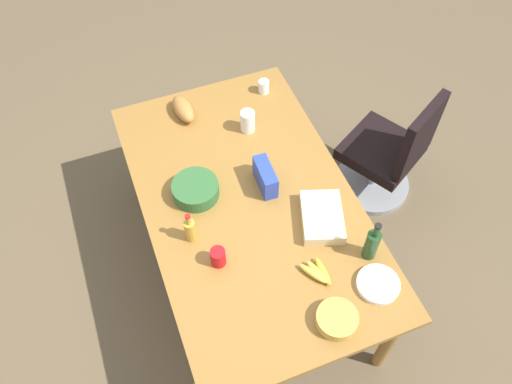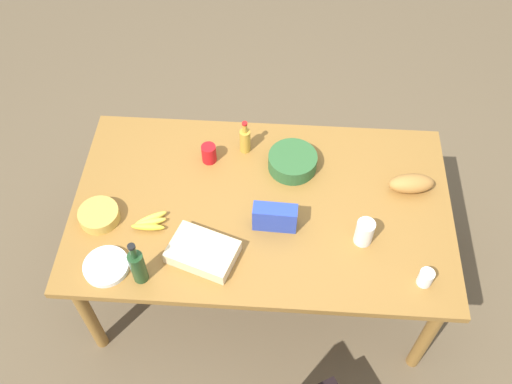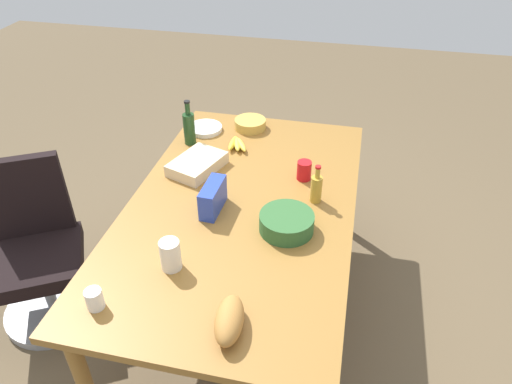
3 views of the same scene
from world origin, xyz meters
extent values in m
plane|color=brown|center=(0.00, 0.00, 0.00)|extent=(10.00, 10.00, 0.00)
cube|color=olive|center=(0.00, 0.00, 0.75)|extent=(1.97, 1.16, 0.04)
cylinder|color=olive|center=(-0.90, -0.49, 0.37)|extent=(0.07, 0.07, 0.73)
cylinder|color=olive|center=(0.90, -0.49, 0.37)|extent=(0.07, 0.07, 0.73)
cylinder|color=olive|center=(0.90, 0.49, 0.37)|extent=(0.07, 0.07, 0.73)
cylinder|color=gray|center=(0.30, -1.10, 0.03)|extent=(0.56, 0.56, 0.05)
cylinder|color=gray|center=(0.30, -1.10, 0.23)|extent=(0.06, 0.06, 0.37)
cube|color=black|center=(0.30, -1.10, 0.42)|extent=(0.65, 0.65, 0.09)
cube|color=black|center=(0.11, -1.20, 0.71)|extent=(0.26, 0.41, 0.49)
cube|color=#2740AE|center=(0.07, -0.13, 0.85)|extent=(0.22, 0.09, 0.15)
cylinder|color=#1E411E|center=(-0.55, -0.46, 0.87)|extent=(0.09, 0.09, 0.20)
cylinder|color=#1E411E|center=(-0.55, -0.46, 1.01)|extent=(0.04, 0.04, 0.08)
cylinder|color=black|center=(-0.55, -0.46, 1.06)|extent=(0.04, 0.04, 0.01)
cylinder|color=#2E5E2E|center=(0.15, 0.26, 0.82)|extent=(0.27, 0.27, 0.09)
cylinder|color=white|center=(0.79, -0.40, 0.82)|extent=(0.07, 0.07, 0.09)
ellipsoid|color=yellow|center=(-0.56, -0.19, 0.80)|extent=(0.17, 0.04, 0.04)
ellipsoid|color=yellow|center=(-0.56, -0.17, 0.80)|extent=(0.17, 0.09, 0.04)
ellipsoid|color=yellow|center=(-0.56, -0.14, 0.80)|extent=(0.16, 0.12, 0.04)
ellipsoid|color=#A97235|center=(0.78, 0.15, 0.82)|extent=(0.25, 0.14, 0.10)
cylinder|color=red|center=(-0.31, 0.28, 0.83)|extent=(0.09, 0.09, 0.11)
cylinder|color=gold|center=(-0.11, 0.37, 0.85)|extent=(0.08, 0.08, 0.15)
cylinder|color=gold|center=(-0.11, 0.37, 0.95)|extent=(0.03, 0.03, 0.06)
cylinder|color=red|center=(-0.11, 0.37, 0.98)|extent=(0.04, 0.04, 0.01)
cube|color=beige|center=(-0.27, -0.33, 0.81)|extent=(0.37, 0.31, 0.07)
cylinder|color=gold|center=(-0.82, -0.14, 0.81)|extent=(0.24, 0.24, 0.06)
cylinder|color=white|center=(0.51, -0.19, 0.85)|extent=(0.11, 0.11, 0.15)
cylinder|color=white|center=(-0.72, -0.42, 0.79)|extent=(0.22, 0.22, 0.03)
camera|label=1|loc=(-1.57, 0.56, 3.19)|focal=36.46mm
camera|label=2|loc=(0.08, -1.74, 3.20)|focal=40.20mm
camera|label=3|loc=(1.91, 0.51, 2.28)|focal=33.44mm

